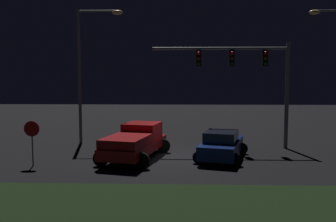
# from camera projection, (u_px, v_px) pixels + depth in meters

# --- Properties ---
(ground_plane) EXTENTS (80.00, 80.00, 0.00)m
(ground_plane) POSITION_uv_depth(u_px,v_px,m) (178.00, 156.00, 19.44)
(ground_plane) COLOR black
(grass_median) EXTENTS (27.77, 5.10, 0.10)m
(grass_median) POSITION_uv_depth(u_px,v_px,m) (177.00, 209.00, 11.42)
(grass_median) COLOR black
(grass_median) RESTS_ON ground_plane
(pickup_truck) EXTENTS (3.69, 5.71, 1.80)m
(pickup_truck) POSITION_uv_depth(u_px,v_px,m) (136.00, 140.00, 18.92)
(pickup_truck) COLOR maroon
(pickup_truck) RESTS_ON ground_plane
(car_sedan) EXTENTS (3.23, 4.72, 1.51)m
(car_sedan) POSITION_uv_depth(u_px,v_px,m) (222.00, 145.00, 18.84)
(car_sedan) COLOR navy
(car_sedan) RESTS_ON ground_plane
(traffic_signal_gantry) EXTENTS (8.32, 0.56, 6.50)m
(traffic_signal_gantry) POSITION_uv_depth(u_px,v_px,m) (247.00, 68.00, 21.39)
(traffic_signal_gantry) COLOR slate
(traffic_signal_gantry) RESTS_ON ground_plane
(street_lamp_left) EXTENTS (3.00, 0.44, 8.79)m
(street_lamp_left) POSITION_uv_depth(u_px,v_px,m) (88.00, 60.00, 23.05)
(street_lamp_left) COLOR slate
(street_lamp_left) RESTS_ON ground_plane
(stop_sign) EXTENTS (0.76, 0.08, 2.23)m
(stop_sign) POSITION_uv_depth(u_px,v_px,m) (32.00, 135.00, 17.13)
(stop_sign) COLOR slate
(stop_sign) RESTS_ON ground_plane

